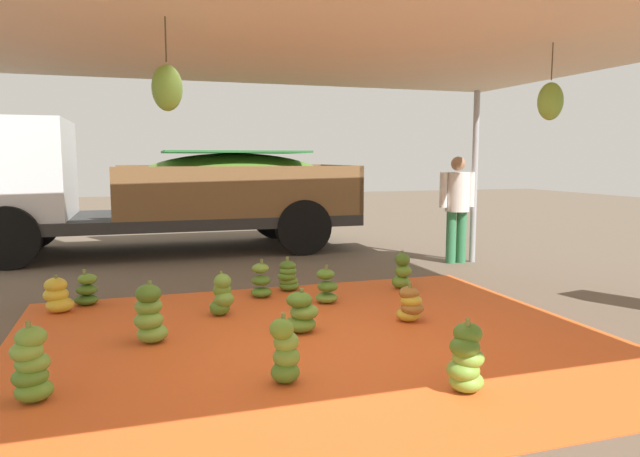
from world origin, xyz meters
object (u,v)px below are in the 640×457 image
at_px(banana_bunch_1, 301,313).
at_px(banana_bunch_6, 410,305).
at_px(banana_bunch_11, 150,315).
at_px(banana_bunch_12, 402,272).
at_px(banana_bunch_2, 288,277).
at_px(banana_bunch_4, 87,291).
at_px(cargo_truck_main, 148,186).
at_px(banana_bunch_3, 222,296).
at_px(worker_0, 457,201).
at_px(banana_bunch_8, 261,282).
at_px(banana_bunch_7, 57,296).
at_px(banana_bunch_0, 285,352).
at_px(banana_bunch_5, 327,287).
at_px(banana_bunch_9, 466,360).
at_px(banana_bunch_10, 31,366).

height_order(banana_bunch_1, banana_bunch_6, banana_bunch_1).
distance_m(banana_bunch_11, banana_bunch_12, 3.52).
bearing_deg(banana_bunch_2, banana_bunch_11, -136.77).
relative_size(banana_bunch_4, cargo_truck_main, 0.06).
distance_m(banana_bunch_3, banana_bunch_6, 2.05).
bearing_deg(worker_0, banana_bunch_4, -168.33).
xyz_separation_m(banana_bunch_3, banana_bunch_12, (2.47, 0.59, 0.00)).
xyz_separation_m(banana_bunch_2, banana_bunch_11, (-1.79, -1.68, 0.07)).
relative_size(banana_bunch_3, banana_bunch_4, 1.16).
relative_size(banana_bunch_12, cargo_truck_main, 0.07).
relative_size(banana_bunch_2, banana_bunch_8, 0.94).
relative_size(banana_bunch_2, banana_bunch_7, 1.06).
relative_size(banana_bunch_0, banana_bunch_5, 1.18).
relative_size(banana_bunch_1, banana_bunch_8, 0.94).
distance_m(banana_bunch_3, worker_0, 4.78).
relative_size(banana_bunch_2, banana_bunch_9, 0.81).
bearing_deg(banana_bunch_10, banana_bunch_7, 92.53).
xyz_separation_m(banana_bunch_1, banana_bunch_10, (-2.30, -0.99, 0.06)).
bearing_deg(banana_bunch_4, banana_bunch_6, -28.61).
height_order(banana_bunch_4, banana_bunch_12, banana_bunch_12).
height_order(banana_bunch_7, cargo_truck_main, cargo_truck_main).
xyz_separation_m(banana_bunch_1, banana_bunch_3, (-0.66, 0.86, 0.03)).
height_order(banana_bunch_3, banana_bunch_10, banana_bunch_10).
bearing_deg(banana_bunch_6, banana_bunch_4, 151.39).
bearing_deg(banana_bunch_7, banana_bunch_11, -56.70).
relative_size(banana_bunch_6, worker_0, 0.24).
bearing_deg(banana_bunch_2, banana_bunch_8, -150.39).
bearing_deg(cargo_truck_main, banana_bunch_9, -74.97).
relative_size(banana_bunch_1, banana_bunch_5, 0.97).
xyz_separation_m(banana_bunch_1, worker_0, (3.55, 2.98, 0.83)).
height_order(banana_bunch_0, banana_bunch_10, banana_bunch_10).
bearing_deg(banana_bunch_8, banana_bunch_9, -76.45).
bearing_deg(banana_bunch_0, banana_bunch_5, 64.07).
height_order(banana_bunch_6, banana_bunch_12, banana_bunch_12).
bearing_deg(cargo_truck_main, banana_bunch_7, -105.09).
height_order(banana_bunch_9, worker_0, worker_0).
distance_m(banana_bunch_2, banana_bunch_5, 0.82).
xyz_separation_m(banana_bunch_7, worker_0, (5.95, 1.40, 0.84)).
bearing_deg(banana_bunch_11, banana_bunch_12, 22.19).
bearing_deg(banana_bunch_1, banana_bunch_2, 79.36).
distance_m(banana_bunch_8, banana_bunch_11, 2.00).
bearing_deg(banana_bunch_5, banana_bunch_10, -145.29).
xyz_separation_m(banana_bunch_5, banana_bunch_7, (-3.02, 0.55, -0.01)).
distance_m(banana_bunch_5, banana_bunch_12, 1.27).
distance_m(banana_bunch_2, banana_bunch_11, 2.45).
bearing_deg(banana_bunch_10, banana_bunch_3, 48.45).
bearing_deg(banana_bunch_9, banana_bunch_11, 138.52).
bearing_deg(banana_bunch_3, banana_bunch_8, 50.14).
relative_size(banana_bunch_7, worker_0, 0.24).
relative_size(banana_bunch_5, banana_bunch_7, 1.10).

